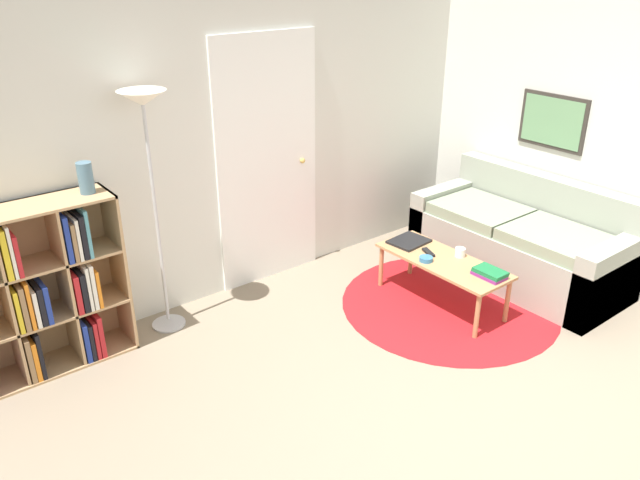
{
  "coord_description": "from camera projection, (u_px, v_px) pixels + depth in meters",
  "views": [
    {
      "loc": [
        -2.32,
        -1.47,
        2.54
      ],
      "look_at": [
        -0.04,
        1.42,
        0.85
      ],
      "focal_mm": 35.0,
      "sensor_mm": 36.0,
      "label": 1
    }
  ],
  "objects": [
    {
      "name": "book_stack_on_table",
      "position": [
        490.0,
        273.0,
        4.56
      ],
      "size": [
        0.15,
        0.23,
        0.06
      ],
      "color": "#7F287A",
      "rests_on": "coffee_table"
    },
    {
      "name": "couch",
      "position": [
        523.0,
        242.0,
        5.32
      ],
      "size": [
        0.82,
        1.78,
        0.84
      ],
      "color": "gray",
      "rests_on": "ground_plane"
    },
    {
      "name": "vase_on_shelf",
      "position": [
        86.0,
        178.0,
        3.94
      ],
      "size": [
        0.1,
        0.1,
        0.2
      ],
      "color": "slate",
      "rests_on": "bookshelf"
    },
    {
      "name": "laptop",
      "position": [
        409.0,
        241.0,
        5.11
      ],
      "size": [
        0.32,
        0.28,
        0.02
      ],
      "color": "black",
      "rests_on": "coffee_table"
    },
    {
      "name": "wall_back",
      "position": [
        230.0,
        135.0,
        4.74
      ],
      "size": [
        7.79,
        0.11,
        2.6
      ],
      "color": "silver",
      "rests_on": "ground_plane"
    },
    {
      "name": "wall_right",
      "position": [
        563.0,
        119.0,
        5.15
      ],
      "size": [
        0.08,
        5.58,
        2.6
      ],
      "color": "silver",
      "rests_on": "ground_plane"
    },
    {
      "name": "remote",
      "position": [
        428.0,
        252.0,
        4.92
      ],
      "size": [
        0.09,
        0.15,
        0.02
      ],
      "color": "black",
      "rests_on": "coffee_table"
    },
    {
      "name": "cup",
      "position": [
        460.0,
        252.0,
        4.87
      ],
      "size": [
        0.08,
        0.08,
        0.07
      ],
      "color": "white",
      "rests_on": "coffee_table"
    },
    {
      "name": "rug",
      "position": [
        449.0,
        304.0,
        4.97
      ],
      "size": [
        1.7,
        1.7,
        0.01
      ],
      "color": "#B2191E",
      "rests_on": "ground_plane"
    },
    {
      "name": "coffee_table",
      "position": [
        443.0,
        264.0,
        4.85
      ],
      "size": [
        0.43,
        1.08,
        0.39
      ],
      "color": "#AD7F51",
      "rests_on": "ground_plane"
    },
    {
      "name": "bowl",
      "position": [
        426.0,
        259.0,
        4.8
      ],
      "size": [
        0.1,
        0.1,
        0.04
      ],
      "color": "teal",
      "rests_on": "coffee_table"
    },
    {
      "name": "floor_lamp",
      "position": [
        146.0,
        128.0,
        4.07
      ],
      "size": [
        0.32,
        0.32,
        1.75
      ],
      "color": "#B7B7BC",
      "rests_on": "ground_plane"
    },
    {
      "name": "ground_plane",
      "position": [
        486.0,
        464.0,
        3.42
      ],
      "size": [
        14.0,
        14.0,
        0.0
      ],
      "primitive_type": "plane",
      "color": "gray"
    },
    {
      "name": "bookshelf",
      "position": [
        31.0,
        296.0,
        3.98
      ],
      "size": [
        1.11,
        0.34,
        1.15
      ],
      "color": "tan",
      "rests_on": "ground_plane"
    }
  ]
}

